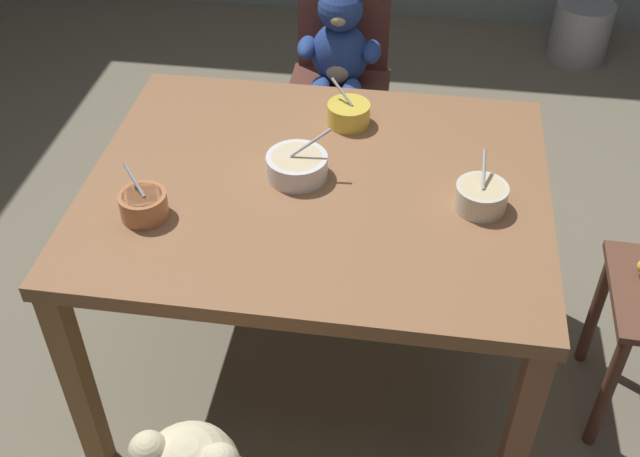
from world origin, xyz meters
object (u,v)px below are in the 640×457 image
object	(u,v)px
porridge_bowl_white_center	(297,166)
porridge_bowl_yellow_far_center	(349,113)
dining_table	(317,206)
porridge_bowl_terracotta_near_left	(144,205)
teddy_chair_far_center	(339,59)
metal_pail	(580,32)
porridge_bowl_cream_near_right	(481,196)

from	to	relation	value
porridge_bowl_white_center	porridge_bowl_yellow_far_center	distance (m)	0.28
porridge_bowl_yellow_far_center	dining_table	bearing A→B (deg)	-99.32
porridge_bowl_terracotta_near_left	porridge_bowl_yellow_far_center	size ratio (longest dim) A/B	1.01
porridge_bowl_terracotta_near_left	teddy_chair_far_center	bearing A→B (deg)	73.21
porridge_bowl_white_center	metal_pail	bearing A→B (deg)	63.72
porridge_bowl_terracotta_near_left	porridge_bowl_white_center	size ratio (longest dim) A/B	0.74
porridge_bowl_terracotta_near_left	porridge_bowl_white_center	world-z (taller)	porridge_bowl_white_center
porridge_bowl_white_center	metal_pail	distance (m)	2.45
porridge_bowl_cream_near_right	metal_pail	xyz separation A→B (m)	(0.59, 2.19, -0.60)
dining_table	porridge_bowl_yellow_far_center	size ratio (longest dim) A/B	9.67
porridge_bowl_yellow_far_center	metal_pail	size ratio (longest dim) A/B	0.42
teddy_chair_far_center	porridge_bowl_terracotta_near_left	size ratio (longest dim) A/B	7.33
dining_table	porridge_bowl_cream_near_right	world-z (taller)	porridge_bowl_cream_near_right
porridge_bowl_cream_near_right	metal_pail	distance (m)	2.35
porridge_bowl_cream_near_right	porridge_bowl_yellow_far_center	xyz separation A→B (m)	(-0.36, 0.33, -0.00)
dining_table	teddy_chair_far_center	bearing A→B (deg)	93.66
teddy_chair_far_center	porridge_bowl_yellow_far_center	xyz separation A→B (m)	(0.10, -0.63, 0.17)
porridge_bowl_white_center	dining_table	bearing A→B (deg)	-18.28
teddy_chair_far_center	porridge_bowl_terracotta_near_left	distance (m)	1.17
teddy_chair_far_center	porridge_bowl_cream_near_right	bearing A→B (deg)	25.35
porridge_bowl_cream_near_right	porridge_bowl_terracotta_near_left	bearing A→B (deg)	-169.26
dining_table	porridge_bowl_terracotta_near_left	xyz separation A→B (m)	(-0.39, -0.19, 0.11)
porridge_bowl_cream_near_right	teddy_chair_far_center	bearing A→B (deg)	116.16
dining_table	porridge_bowl_cream_near_right	size ratio (longest dim) A/B	8.59
porridge_bowl_terracotta_near_left	metal_pail	bearing A→B (deg)	59.35
porridge_bowl_yellow_far_center	metal_pail	world-z (taller)	porridge_bowl_yellow_far_center
teddy_chair_far_center	porridge_bowl_yellow_far_center	size ratio (longest dim) A/B	7.39
teddy_chair_far_center	porridge_bowl_yellow_far_center	bearing A→B (deg)	8.66
teddy_chair_far_center	porridge_bowl_terracotta_near_left	world-z (taller)	teddy_chair_far_center
porridge_bowl_cream_near_right	porridge_bowl_white_center	bearing A→B (deg)	172.53
porridge_bowl_white_center	porridge_bowl_terracotta_near_left	bearing A→B (deg)	-147.69
porridge_bowl_terracotta_near_left	porridge_bowl_cream_near_right	xyz separation A→B (m)	(0.80, 0.15, -0.00)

